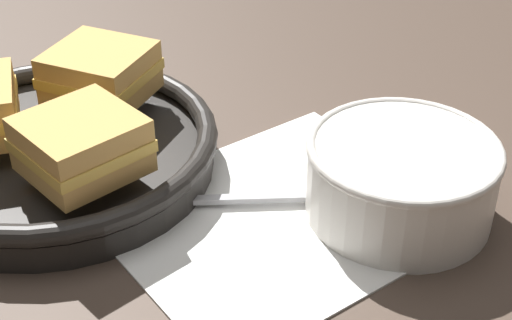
{
  "coord_description": "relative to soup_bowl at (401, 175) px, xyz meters",
  "views": [
    {
      "loc": [
        -0.23,
        -0.46,
        0.39
      ],
      "look_at": [
        0.01,
        0.02,
        0.04
      ],
      "focal_mm": 55.0,
      "sensor_mm": 36.0,
      "label": 1
    }
  ],
  "objects": [
    {
      "name": "sandwich_near_left",
      "position": [
        -0.22,
        0.11,
        0.03
      ],
      "size": [
        0.11,
        0.1,
        0.05
      ],
      "rotation": [
        0.0,
        0.0,
        6.57
      ],
      "color": "tan",
      "rests_on": "skillet"
    },
    {
      "name": "soup_bowl",
      "position": [
        0.0,
        0.0,
        0.0
      ],
      "size": [
        0.15,
        0.15,
        0.07
      ],
      "color": "silver",
      "rests_on": "ground_plane"
    },
    {
      "name": "skillet",
      "position": [
        -0.23,
        0.18,
        -0.02
      ],
      "size": [
        0.28,
        0.28,
        0.04
      ],
      "color": "black",
      "rests_on": "ground_plane"
    },
    {
      "name": "ground_plane",
      "position": [
        -0.1,
        0.05,
        -0.04
      ],
      "size": [
        4.0,
        4.0,
        0.0
      ],
      "primitive_type": "plane",
      "color": "#47382D"
    },
    {
      "name": "spoon",
      "position": [
        -0.06,
        0.04,
        -0.03
      ],
      "size": [
        0.15,
        0.08,
        0.01
      ],
      "rotation": [
        0.0,
        0.0,
        -0.41
      ],
      "color": "#B7B7BC",
      "rests_on": "napkin"
    },
    {
      "name": "napkin",
      "position": [
        -0.09,
        0.04,
        -0.04
      ],
      "size": [
        0.3,
        0.26,
        0.0
      ],
      "color": "white",
      "rests_on": "ground_plane"
    },
    {
      "name": "sandwich_near_right",
      "position": [
        -0.17,
        0.22,
        0.03
      ],
      "size": [
        0.12,
        0.12,
        0.05
      ],
      "rotation": [
        0.0,
        0.0,
        8.56
      ],
      "color": "tan",
      "rests_on": "skillet"
    }
  ]
}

